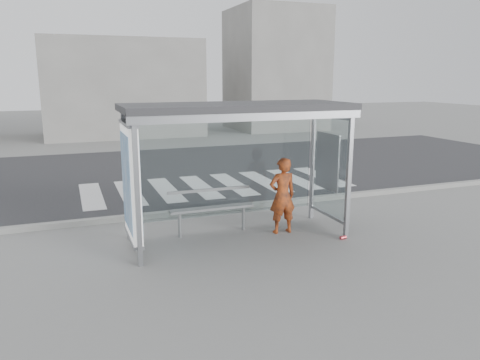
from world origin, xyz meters
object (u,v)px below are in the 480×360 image
object	(u,v)px
bus_shelter	(218,138)
person	(282,196)
bench	(212,208)
soda_can	(343,238)

from	to	relation	value
bus_shelter	person	xyz separation A→B (m)	(1.33, -0.03, -1.21)
bench	soda_can	size ratio (longest dim) A/B	13.40
bus_shelter	bench	bearing A→B (deg)	91.07
bus_shelter	bench	distance (m)	1.52
person	bench	xyz separation A→B (m)	(-1.33, 0.47, -0.24)
bus_shelter	soda_can	distance (m)	3.11
bus_shelter	bench	xyz separation A→B (m)	(-0.01, 0.44, -1.45)
bus_shelter	soda_can	world-z (taller)	bus_shelter
person	soda_can	bearing A→B (deg)	140.31
bus_shelter	person	distance (m)	1.80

